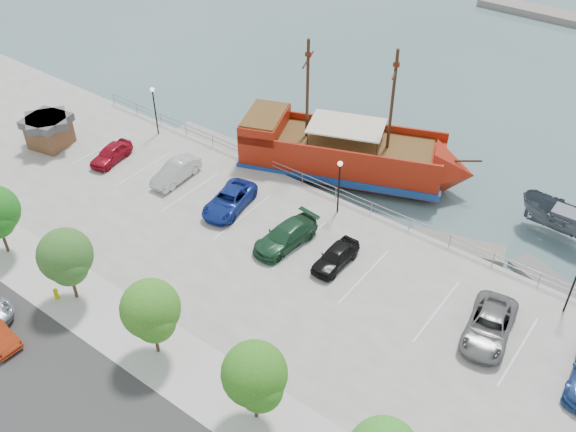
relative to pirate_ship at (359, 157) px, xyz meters
The scene contains 21 objects.
ground 12.55m from the pirate_ship, 81.46° to the right, with size 160.00×160.00×0.00m, color #405E61.
sidewalk 22.36m from the pirate_ship, 85.27° to the right, with size 100.00×4.00×0.05m, color #B7B5B1.
seawall_railing 4.85m from the pirate_ship, 67.59° to the right, with size 50.00×0.06×1.00m.
pirate_ship is the anchor object (origin of this frame).
patrol_boat 15.34m from the pirate_ship, ahead, with size 2.38×6.34×2.45m, color #4B535C.
dock_west 12.89m from the pirate_ship, 166.12° to the right, with size 7.77×2.22×0.44m, color gray.
dock_mid 10.55m from the pirate_ship, 17.13° to the right, with size 6.33×1.81×0.36m, color slate.
dock_east 17.12m from the pirate_ship, 10.37° to the right, with size 6.52×1.86×0.37m, color slate.
shed 25.01m from the pirate_ship, 150.71° to the right, with size 3.67×3.67×2.56m.
fire_hydrant 24.10m from the pirate_ship, 106.86° to the right, with size 0.29×0.29×0.83m.
lamp_post_left 17.27m from the pirate_ship, 160.37° to the right, with size 0.36×0.36×4.28m.
lamp_post_mid 6.38m from the pirate_ship, 72.29° to the right, with size 0.36×0.36×4.28m.
tree_c 23.25m from the pirate_ship, 105.06° to the right, with size 3.30×3.20×5.00m.
tree_d 22.49m from the pirate_ship, 87.47° to the right, with size 3.30×3.20×5.00m.
tree_e 23.84m from the pirate_ship, 70.32° to the right, with size 3.30×3.20×5.00m.
parked_car_a 19.40m from the pirate_ship, 145.98° to the right, with size 1.58×3.92×1.34m, color maroon.
parked_car_b 14.02m from the pirate_ship, 136.35° to the right, with size 1.53×4.38×1.44m, color #BBBBBB.
parked_car_c 10.98m from the pirate_ship, 114.63° to the right, with size 2.30×4.98×1.38m, color navy.
parked_car_d 10.81m from the pirate_ship, 84.67° to the right, with size 2.03×4.99×1.45m, color #1F482C.
parked_car_e 11.45m from the pirate_ship, 65.54° to the right, with size 1.57×3.91×1.33m, color black.
parked_car_g 18.11m from the pirate_ship, 34.37° to the right, with size 2.43×5.26×1.46m, color slate.
Camera 1 is at (18.74, -24.37, 27.83)m, focal length 40.00 mm.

